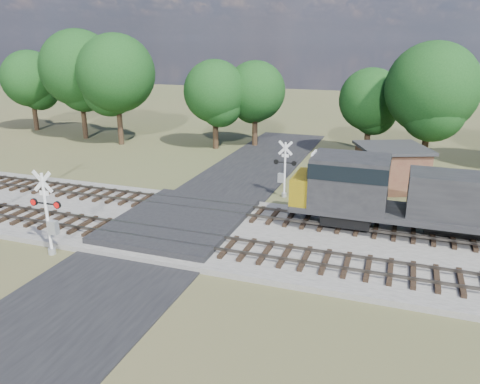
% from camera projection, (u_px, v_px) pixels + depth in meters
% --- Properties ---
extents(ground, '(160.00, 160.00, 0.00)m').
position_uv_depth(ground, '(177.00, 230.00, 27.29)').
color(ground, '#48542C').
rests_on(ground, ground).
extents(ballast_bed, '(140.00, 10.00, 0.30)m').
position_uv_depth(ballast_bed, '(352.00, 248.00, 24.52)').
color(ballast_bed, gray).
rests_on(ballast_bed, ground).
extents(road, '(7.00, 60.00, 0.08)m').
position_uv_depth(road, '(177.00, 229.00, 27.28)').
color(road, black).
rests_on(road, ground).
extents(crossing_panel, '(7.00, 9.00, 0.62)m').
position_uv_depth(crossing_panel, '(180.00, 222.00, 27.64)').
color(crossing_panel, '#262628').
rests_on(crossing_panel, ground).
extents(track_near, '(140.00, 2.60, 0.33)m').
position_uv_depth(track_near, '(213.00, 244.00, 24.38)').
color(track_near, black).
rests_on(track_near, ballast_bed).
extents(track_far, '(140.00, 2.60, 0.33)m').
position_uv_depth(track_far, '(244.00, 212.00, 28.86)').
color(track_far, black).
rests_on(track_far, ballast_bed).
extents(crossing_signal_near, '(1.81, 0.39, 4.49)m').
position_uv_depth(crossing_signal_near, '(49.00, 221.00, 23.59)').
color(crossing_signal_near, silver).
rests_on(crossing_signal_near, ground).
extents(crossing_signal_far, '(1.62, 0.35, 4.03)m').
position_uv_depth(crossing_signal_far, '(284.00, 174.00, 32.43)').
color(crossing_signal_far, silver).
rests_on(crossing_signal_far, ground).
extents(equipment_shed, '(6.11, 6.11, 3.18)m').
position_uv_depth(equipment_shed, '(391.00, 167.00, 34.34)').
color(equipment_shed, '#4E2B21').
rests_on(equipment_shed, ground).
extents(treeline, '(79.60, 11.28, 11.65)m').
position_uv_depth(treeline, '(322.00, 86.00, 42.20)').
color(treeline, black).
rests_on(treeline, ground).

